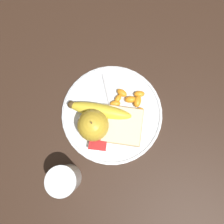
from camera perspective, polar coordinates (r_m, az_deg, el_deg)
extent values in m
plane|color=#332116|center=(0.62, 0.00, -0.57)|extent=(3.00, 3.00, 0.00)
cylinder|color=silver|center=(0.61, 0.00, -0.47)|extent=(0.28, 0.28, 0.01)
torus|color=silver|center=(0.60, 0.00, -0.37)|extent=(0.27, 0.27, 0.01)
cylinder|color=silver|center=(0.58, -12.32, -16.84)|extent=(0.07, 0.07, 0.09)
cylinder|color=yellow|center=(0.58, -12.17, -16.77)|extent=(0.06, 0.06, 0.07)
sphere|color=gold|center=(0.56, -4.98, -3.49)|extent=(0.08, 0.08, 0.08)
cylinder|color=brown|center=(0.52, -5.40, -2.83)|extent=(0.00, 0.00, 0.01)
ellipsoid|color=yellow|center=(0.59, -3.03, 0.49)|extent=(0.17, 0.05, 0.04)
sphere|color=#473319|center=(0.60, -10.55, 1.90)|extent=(0.02, 0.02, 0.02)
cube|color=tan|center=(0.59, 2.63, -3.57)|extent=(0.11, 0.10, 0.02)
cube|color=beige|center=(0.59, 2.63, -3.57)|extent=(0.10, 0.10, 0.02)
cube|color=silver|center=(0.61, -0.81, 4.26)|extent=(0.06, 0.13, 0.00)
cube|color=silver|center=(0.60, 1.17, -4.46)|extent=(0.04, 0.06, 0.00)
cube|color=white|center=(0.59, -3.67, -8.09)|extent=(0.04, 0.04, 0.02)
cube|color=#B21E1E|center=(0.57, -3.74, -8.03)|extent=(0.05, 0.04, 0.00)
ellipsoid|color=orange|center=(0.61, 1.56, 3.53)|extent=(0.02, 0.03, 0.01)
ellipsoid|color=orange|center=(0.61, 6.66, 2.80)|extent=(0.02, 0.04, 0.02)
ellipsoid|color=orange|center=(0.60, 7.15, 0.34)|extent=(0.03, 0.03, 0.01)
ellipsoid|color=orange|center=(0.61, 2.60, 5.03)|extent=(0.04, 0.03, 0.02)
ellipsoid|color=orange|center=(0.60, 0.94, 0.41)|extent=(0.03, 0.03, 0.02)
ellipsoid|color=orange|center=(0.61, 7.13, 4.70)|extent=(0.03, 0.02, 0.02)
ellipsoid|color=orange|center=(0.61, 4.84, 3.29)|extent=(0.03, 0.02, 0.02)
ellipsoid|color=orange|center=(0.60, 4.52, -0.31)|extent=(0.03, 0.02, 0.02)
ellipsoid|color=orange|center=(0.60, 0.85, 2.22)|extent=(0.03, 0.02, 0.02)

